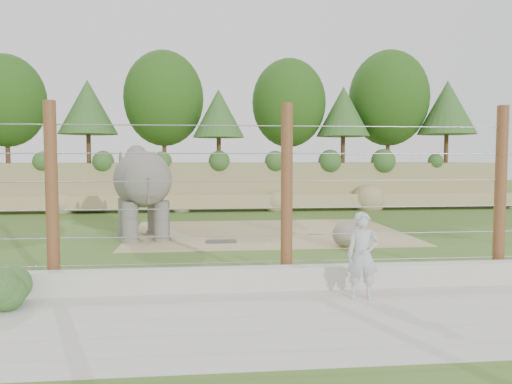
{
  "coord_description": "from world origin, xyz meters",
  "views": [
    {
      "loc": [
        -1.82,
        -15.33,
        2.82
      ],
      "look_at": [
        0.0,
        2.0,
        1.6
      ],
      "focal_mm": 35.0,
      "sensor_mm": 36.0,
      "label": 1
    }
  ],
  "objects": [
    {
      "name": "stone_ball",
      "position": [
        2.55,
        -0.3,
        0.41
      ],
      "size": [
        0.78,
        0.78,
        0.78
      ],
      "primitive_type": "sphere",
      "color": "#7C6C5E",
      "rests_on": "dirt_patch"
    },
    {
      "name": "retaining_wall",
      "position": [
        0.0,
        -5.0,
        0.25
      ],
      "size": [
        26.0,
        0.35,
        0.5
      ],
      "primitive_type": "cube",
      "color": "beige",
      "rests_on": "ground"
    },
    {
      "name": "dirt_patch",
      "position": [
        0.5,
        3.0,
        0.01
      ],
      "size": [
        10.0,
        7.0,
        0.02
      ],
      "primitive_type": "cube",
      "color": "tan",
      "rests_on": "ground"
    },
    {
      "name": "walkway_shrub",
      "position": [
        -5.45,
        -5.8,
        0.38
      ],
      "size": [
        0.74,
        0.74,
        0.74
      ],
      "primitive_type": "sphere",
      "color": "#275922",
      "rests_on": "walkway"
    },
    {
      "name": "zookeeper",
      "position": [
        1.3,
        -5.86,
        0.88
      ],
      "size": [
        0.7,
        0.52,
        1.73
      ],
      "primitive_type": "imported",
      "rotation": [
        0.0,
        0.0,
        -0.18
      ],
      "color": "silver",
      "rests_on": "walkway"
    },
    {
      "name": "walkway",
      "position": [
        0.0,
        -7.0,
        0.01
      ],
      "size": [
        26.0,
        4.0,
        0.01
      ],
      "primitive_type": "cube",
      "color": "beige",
      "rests_on": "ground"
    },
    {
      "name": "back_embankment",
      "position": [
        0.59,
        12.68,
        3.97
      ],
      "size": [
        30.0,
        5.52,
        8.77
      ],
      "color": "#998B61",
      "rests_on": "ground"
    },
    {
      "name": "barrier_fence",
      "position": [
        0.0,
        -4.5,
        2.0
      ],
      "size": [
        20.26,
        0.26,
        4.0
      ],
      "color": "brown",
      "rests_on": "ground"
    },
    {
      "name": "drain_grate",
      "position": [
        -1.27,
        1.03,
        0.04
      ],
      "size": [
        1.0,
        0.6,
        0.03
      ],
      "primitive_type": "cube",
      "color": "#262628",
      "rests_on": "dirt_patch"
    },
    {
      "name": "ground",
      "position": [
        0.0,
        0.0,
        0.0
      ],
      "size": [
        90.0,
        90.0,
        0.0
      ],
      "primitive_type": "plane",
      "color": "#376020",
      "rests_on": "ground"
    },
    {
      "name": "elephant",
      "position": [
        -3.93,
        2.21,
        1.6
      ],
      "size": [
        2.56,
        4.23,
        3.19
      ],
      "primitive_type": null,
      "rotation": [
        0.0,
        0.0,
        0.23
      ],
      "color": "#5E5B54",
      "rests_on": "ground"
    }
  ]
}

